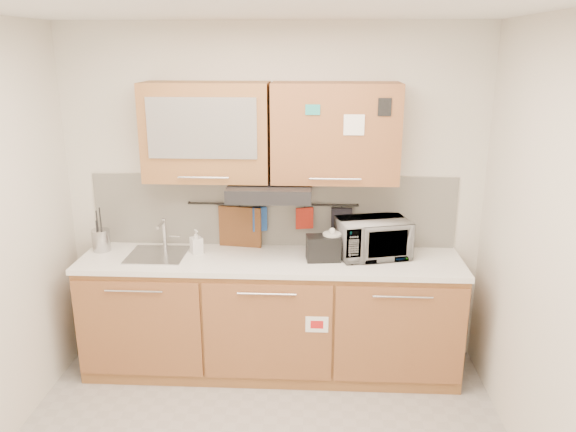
# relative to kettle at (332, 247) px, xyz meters

# --- Properties ---
(ceiling) EXTENTS (3.20, 3.20, 0.00)m
(ceiling) POSITION_rel_kettle_xyz_m (-0.45, -1.20, 1.59)
(ceiling) COLOR white
(ceiling) RESTS_ON wall_back
(wall_back) EXTENTS (3.20, 0.00, 3.20)m
(wall_back) POSITION_rel_kettle_xyz_m (-0.45, 0.30, 0.29)
(wall_back) COLOR silver
(wall_back) RESTS_ON ground
(wall_right) EXTENTS (0.00, 3.00, 3.00)m
(wall_right) POSITION_rel_kettle_xyz_m (1.15, -1.20, 0.29)
(wall_right) COLOR silver
(wall_right) RESTS_ON ground
(base_cabinet) EXTENTS (2.80, 0.64, 0.88)m
(base_cabinet) POSITION_rel_kettle_xyz_m (-0.45, -0.00, -0.61)
(base_cabinet) COLOR #A46E3A
(base_cabinet) RESTS_ON floor
(countertop) EXTENTS (2.82, 0.62, 0.04)m
(countertop) POSITION_rel_kettle_xyz_m (-0.45, -0.01, -0.11)
(countertop) COLOR white
(countertop) RESTS_ON base_cabinet
(backsplash) EXTENTS (2.80, 0.02, 0.56)m
(backsplash) POSITION_rel_kettle_xyz_m (-0.45, 0.29, 0.19)
(backsplash) COLOR silver
(backsplash) RESTS_ON countertop
(upper_cabinets) EXTENTS (1.82, 0.37, 0.70)m
(upper_cabinets) POSITION_rel_kettle_xyz_m (-0.46, 0.13, 0.82)
(upper_cabinets) COLOR #A46E3A
(upper_cabinets) RESTS_ON wall_back
(range_hood) EXTENTS (0.60, 0.46, 0.10)m
(range_hood) POSITION_rel_kettle_xyz_m (-0.45, 0.05, 0.41)
(range_hood) COLOR black
(range_hood) RESTS_ON upper_cabinets
(sink) EXTENTS (0.42, 0.40, 0.26)m
(sink) POSITION_rel_kettle_xyz_m (-1.30, 0.01, -0.09)
(sink) COLOR silver
(sink) RESTS_ON countertop
(utensil_rail) EXTENTS (1.30, 0.02, 0.02)m
(utensil_rail) POSITION_rel_kettle_xyz_m (-0.45, 0.25, 0.25)
(utensil_rail) COLOR black
(utensil_rail) RESTS_ON backsplash
(utensil_crock) EXTENTS (0.14, 0.14, 0.34)m
(utensil_crock) POSITION_rel_kettle_xyz_m (-1.75, 0.09, -0.01)
(utensil_crock) COLOR #AAAAAE
(utensil_crock) RESTS_ON countertop
(kettle) EXTENTS (0.18, 0.18, 0.24)m
(kettle) POSITION_rel_kettle_xyz_m (0.00, 0.00, 0.00)
(kettle) COLOR silver
(kettle) RESTS_ON countertop
(toaster) EXTENTS (0.26, 0.17, 0.18)m
(toaster) POSITION_rel_kettle_xyz_m (-0.06, -0.02, -0.00)
(toaster) COLOR black
(toaster) RESTS_ON countertop
(microwave) EXTENTS (0.58, 0.46, 0.28)m
(microwave) POSITION_rel_kettle_xyz_m (0.30, 0.08, 0.05)
(microwave) COLOR #999999
(microwave) RESTS_ON countertop
(soap_bottle) EXTENTS (0.11, 0.11, 0.18)m
(soap_bottle) POSITION_rel_kettle_xyz_m (-1.02, 0.07, -0.00)
(soap_bottle) COLOR #999999
(soap_bottle) RESTS_ON countertop
(cutting_board) EXTENTS (0.33, 0.07, 0.41)m
(cutting_board) POSITION_rel_kettle_xyz_m (-0.71, 0.24, 0.02)
(cutting_board) COLOR brown
(cutting_board) RESTS_ON utensil_rail
(oven_mitt) EXTENTS (0.12, 0.07, 0.19)m
(oven_mitt) POSITION_rel_kettle_xyz_m (-0.55, 0.24, 0.13)
(oven_mitt) COLOR #1F448E
(oven_mitt) RESTS_ON utensil_rail
(dark_pouch) EXTENTS (0.16, 0.05, 0.25)m
(dark_pouch) POSITION_rel_kettle_xyz_m (0.08, 0.24, 0.10)
(dark_pouch) COLOR black
(dark_pouch) RESTS_ON utensil_rail
(pot_holder) EXTENTS (0.13, 0.05, 0.16)m
(pot_holder) POSITION_rel_kettle_xyz_m (-0.21, 0.24, 0.14)
(pot_holder) COLOR #AE2417
(pot_holder) RESTS_ON utensil_rail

